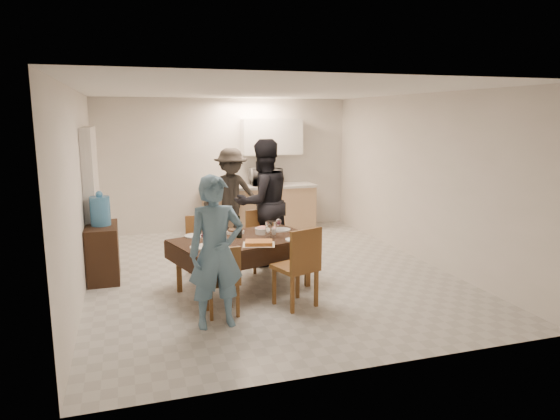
% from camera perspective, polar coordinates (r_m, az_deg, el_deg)
% --- Properties ---
extents(floor, '(5.00, 6.00, 0.02)m').
position_cam_1_polar(floor, '(7.39, -1.42, -7.09)').
color(floor, '#B9BAB4').
rests_on(floor, ground).
extents(ceiling, '(5.00, 6.00, 0.02)m').
position_cam_1_polar(ceiling, '(7.05, -1.52, 13.48)').
color(ceiling, white).
rests_on(ceiling, wall_back).
extents(wall_back, '(5.00, 0.02, 2.60)m').
position_cam_1_polar(wall_back, '(10.00, -6.21, 5.15)').
color(wall_back, silver).
rests_on(wall_back, floor).
extents(wall_front, '(5.00, 0.02, 2.60)m').
position_cam_1_polar(wall_front, '(4.34, 9.47, -2.23)').
color(wall_front, silver).
rests_on(wall_front, floor).
extents(wall_left, '(0.02, 6.00, 2.60)m').
position_cam_1_polar(wall_left, '(6.86, -21.99, 1.88)').
color(wall_left, silver).
rests_on(wall_left, floor).
extents(wall_right, '(0.02, 6.00, 2.60)m').
position_cam_1_polar(wall_right, '(8.14, 15.73, 3.54)').
color(wall_right, silver).
rests_on(wall_right, floor).
extents(stub_partition, '(0.15, 1.40, 2.10)m').
position_cam_1_polar(stub_partition, '(8.08, -20.67, 1.40)').
color(stub_partition, silver).
rests_on(stub_partition, floor).
extents(kitchen_base_cabinet, '(2.20, 0.60, 0.86)m').
position_cam_1_polar(kitchen_base_cabinet, '(9.95, -2.35, 0.11)').
color(kitchen_base_cabinet, tan).
rests_on(kitchen_base_cabinet, floor).
extents(kitchen_worktop, '(2.24, 0.64, 0.05)m').
position_cam_1_polar(kitchen_worktop, '(9.88, -2.37, 2.71)').
color(kitchen_worktop, beige).
rests_on(kitchen_worktop, kitchen_base_cabinet).
extents(upper_cabinet, '(1.20, 0.34, 0.70)m').
position_cam_1_polar(upper_cabinet, '(10.01, -0.95, 8.37)').
color(upper_cabinet, white).
rests_on(upper_cabinet, wall_back).
extents(dining_table, '(1.99, 1.50, 0.69)m').
position_cam_1_polar(dining_table, '(6.53, -4.15, -3.52)').
color(dining_table, black).
rests_on(dining_table, floor).
extents(chair_near_left, '(0.40, 0.40, 0.45)m').
position_cam_1_polar(chair_near_left, '(5.70, -6.64, -7.24)').
color(chair_near_left, brown).
rests_on(chair_near_left, floor).
extents(chair_near_right, '(0.57, 0.58, 0.53)m').
position_cam_1_polar(chair_near_right, '(5.89, 2.05, -5.68)').
color(chair_near_right, brown).
rests_on(chair_near_right, floor).
extents(chair_far_left, '(0.39, 0.39, 0.46)m').
position_cam_1_polar(chair_far_left, '(7.12, -8.91, -3.58)').
color(chair_far_left, brown).
rests_on(chair_far_left, floor).
extents(chair_far_right, '(0.41, 0.41, 0.47)m').
position_cam_1_polar(chair_far_right, '(7.30, -1.90, -2.96)').
color(chair_far_right, brown).
rests_on(chair_far_right, floor).
extents(console, '(0.42, 0.84, 0.77)m').
position_cam_1_polar(console, '(7.41, -19.57, -4.57)').
color(console, black).
rests_on(console, floor).
extents(water_jug, '(0.27, 0.27, 0.40)m').
position_cam_1_polar(water_jug, '(7.28, -19.86, -0.10)').
color(water_jug, '#4891CB').
rests_on(water_jug, console).
extents(wine_bottle, '(0.07, 0.07, 0.29)m').
position_cam_1_polar(wine_bottle, '(6.53, -4.70, -1.92)').
color(wine_bottle, black).
rests_on(wine_bottle, dining_table).
extents(water_pitcher, '(0.14, 0.14, 0.21)m').
position_cam_1_polar(water_pitcher, '(6.54, -1.08, -2.23)').
color(water_pitcher, white).
rests_on(water_pitcher, dining_table).
extents(savoury_tart, '(0.46, 0.39, 0.05)m').
position_cam_1_polar(savoury_tart, '(6.18, -2.44, -3.78)').
color(savoury_tart, '#B27034').
rests_on(savoury_tart, dining_table).
extents(salad_bowl, '(0.20, 0.20, 0.08)m').
position_cam_1_polar(salad_bowl, '(6.76, -2.03, -2.39)').
color(salad_bowl, silver).
rests_on(salad_bowl, dining_table).
extents(mushroom_dish, '(0.22, 0.22, 0.04)m').
position_cam_1_polar(mushroom_dish, '(6.77, -5.11, -2.57)').
color(mushroom_dish, silver).
rests_on(mushroom_dish, dining_table).
extents(wine_glass_a, '(0.09, 0.09, 0.21)m').
position_cam_1_polar(wine_glass_a, '(6.16, -8.62, -3.18)').
color(wine_glass_a, white).
rests_on(wine_glass_a, dining_table).
extents(wine_glass_b, '(0.08, 0.08, 0.18)m').
position_cam_1_polar(wine_glass_b, '(6.88, -0.18, -1.71)').
color(wine_glass_b, white).
rests_on(wine_glass_b, dining_table).
extents(wine_glass_c, '(0.08, 0.08, 0.17)m').
position_cam_1_polar(wine_glass_c, '(6.75, -6.40, -2.06)').
color(wine_glass_c, white).
rests_on(wine_glass_c, dining_table).
extents(plate_near_left, '(0.28, 0.28, 0.02)m').
position_cam_1_polar(plate_near_left, '(6.13, -8.99, -4.19)').
color(plate_near_left, silver).
rests_on(plate_near_left, dining_table).
extents(plate_near_right, '(0.25, 0.25, 0.01)m').
position_cam_1_polar(plate_near_right, '(6.40, 1.71, -3.42)').
color(plate_near_right, silver).
rests_on(plate_near_right, dining_table).
extents(plate_far_left, '(0.27, 0.27, 0.02)m').
position_cam_1_polar(plate_far_left, '(6.71, -9.75, -2.92)').
color(plate_far_left, silver).
rests_on(plate_far_left, dining_table).
extents(plate_far_right, '(0.27, 0.27, 0.02)m').
position_cam_1_polar(plate_far_right, '(6.96, 0.09, -2.26)').
color(plate_far_right, silver).
rests_on(plate_far_right, dining_table).
extents(microwave, '(0.60, 0.41, 0.33)m').
position_cam_1_polar(microwave, '(9.89, -1.63, 3.84)').
color(microwave, white).
rests_on(microwave, kitchen_worktop).
extents(person_near, '(0.62, 0.42, 1.66)m').
position_cam_1_polar(person_near, '(5.39, -7.31, -4.80)').
color(person_near, slate).
rests_on(person_near, floor).
extents(person_far, '(1.10, 0.95, 1.92)m').
position_cam_1_polar(person_far, '(7.60, -1.96, 0.86)').
color(person_far, black).
rests_on(person_far, floor).
extents(person_kitchen, '(1.09, 0.62, 1.68)m').
position_cam_1_polar(person_kitchen, '(9.30, -5.58, 1.89)').
color(person_kitchen, black).
rests_on(person_kitchen, floor).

